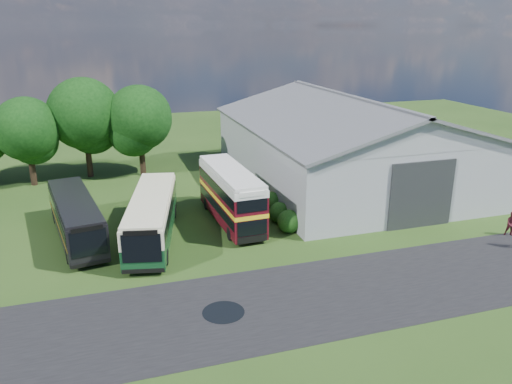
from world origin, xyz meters
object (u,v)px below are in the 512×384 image
object	(u,v)px
bus_dark_single	(76,217)
visitor_b	(512,224)
storage_shed	(345,138)
bus_maroon_double	(231,196)
bus_green_single	(152,217)

from	to	relation	value
bus_dark_single	visitor_b	size ratio (longest dim) A/B	6.21
storage_shed	bus_dark_single	xyz separation A→B (m)	(-23.84, -6.72, -2.59)
visitor_b	bus_dark_single	bearing A→B (deg)	-166.39
bus_maroon_double	bus_green_single	bearing A→B (deg)	-168.25
bus_maroon_double	visitor_b	size ratio (longest dim) A/B	5.48
storage_shed	visitor_b	bearing A→B (deg)	-71.36
bus_maroon_double	storage_shed	bearing A→B (deg)	25.80
storage_shed	visitor_b	world-z (taller)	storage_shed
bus_green_single	bus_dark_single	size ratio (longest dim) A/B	1.07
bus_dark_single	bus_maroon_double	bearing A→B (deg)	-10.20
storage_shed	bus_green_single	distance (m)	20.80
visitor_b	bus_green_single	bearing A→B (deg)	-165.98
bus_green_single	visitor_b	distance (m)	25.10
visitor_b	storage_shed	bearing A→B (deg)	138.96
bus_maroon_double	bus_dark_single	distance (m)	10.99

